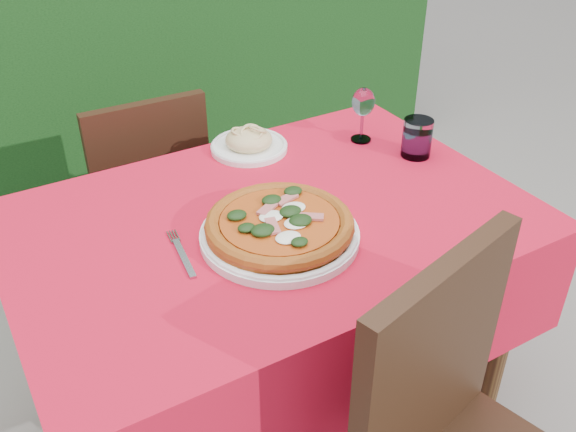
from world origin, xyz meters
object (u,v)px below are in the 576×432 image
pizza_plate (280,228)px  wine_glass (363,104)px  pasta_plate (249,143)px  fork (184,258)px  water_glass (417,140)px  chair_far (147,193)px

pizza_plate → wine_glass: size_ratio=2.25×
pasta_plate → fork: 0.54m
wine_glass → fork: size_ratio=0.81×
pizza_plate → water_glass: size_ratio=3.37×
fork → water_glass: bearing=16.3°
pasta_plate → fork: pasta_plate is taller
pasta_plate → water_glass: bearing=-34.6°
pasta_plate → water_glass: water_glass is taller
pizza_plate → pasta_plate: pizza_plate is taller
pasta_plate → wine_glass: size_ratio=1.35×
pasta_plate → water_glass: 0.48m
chair_far → pizza_plate: (0.07, -0.78, 0.29)m
chair_far → water_glass: water_glass is taller
wine_glass → fork: (-0.68, -0.28, -0.11)m
water_glass → wine_glass: size_ratio=0.67×
chair_far → fork: size_ratio=4.16×
chair_far → pasta_plate: chair_far is taller
pasta_plate → pizza_plate: bearing=-108.7°
wine_glass → pizza_plate: bearing=-145.4°
chair_far → water_glass: size_ratio=7.72×
pizza_plate → pasta_plate: (0.15, 0.43, -0.01)m
chair_far → wine_glass: bearing=140.5°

